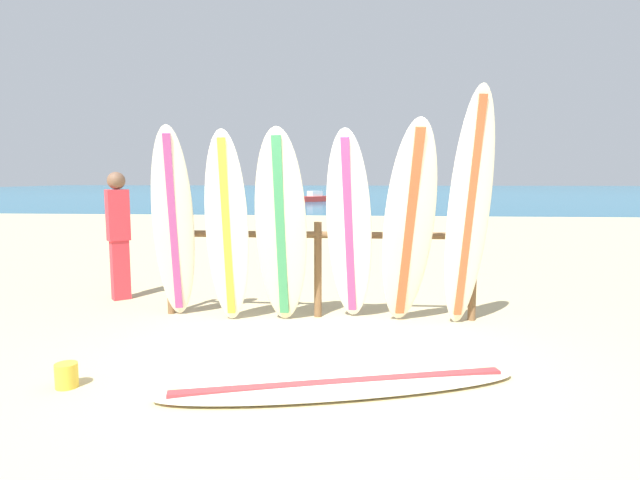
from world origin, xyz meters
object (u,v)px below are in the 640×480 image
object	(u,v)px
surfboard_leaning_center_right	(409,227)
surfboard_lying_on_sand	(342,385)
surfboard_leaning_center	(349,229)
surfboard_leaning_right	(469,211)
surfboard_rack	(318,254)
sand_bucket	(66,375)
surfboard_leaning_left	(227,229)
small_boat_offshore	(315,198)
surfboard_leaning_far_left	(173,225)
beachgoer_standing	(118,230)
surfboard_leaning_center_left	(281,228)

from	to	relation	value
surfboard_leaning_center_right	surfboard_lying_on_sand	bearing A→B (deg)	-110.51
surfboard_leaning_center	surfboard_leaning_right	bearing A→B (deg)	-4.46
surfboard_rack	sand_bucket	world-z (taller)	surfboard_rack
surfboard_leaning_left	small_boat_offshore	distance (m)	29.86
surfboard_rack	surfboard_leaning_right	distance (m)	1.77
surfboard_leaning_right	small_boat_offshore	bearing A→B (deg)	98.51
surfboard_rack	surfboard_leaning_right	xyz separation A→B (m)	(1.65, -0.39, 0.53)
surfboard_leaning_right	surfboard_leaning_far_left	bearing A→B (deg)	178.22
surfboard_leaning_center_right	small_boat_offshore	xyz separation A→B (m)	(-3.82, 29.80, -0.87)
surfboard_leaning_center	surfboard_lying_on_sand	size ratio (longest dim) A/B	0.74
surfboard_leaning_center_right	sand_bucket	xyz separation A→B (m)	(-2.81, -1.84, -1.03)
surfboard_leaning_far_left	beachgoer_standing	bearing A→B (deg)	139.52
surfboard_leaning_far_left	surfboard_leaning_center_right	size ratio (longest dim) A/B	0.99
small_boat_offshore	sand_bucket	world-z (taller)	small_boat_offshore
sand_bucket	beachgoer_standing	bearing A→B (deg)	107.93
surfboard_leaning_far_left	beachgoer_standing	distance (m)	1.48
beachgoer_standing	small_boat_offshore	xyz separation A→B (m)	(-0.06, 28.70, -0.69)
surfboard_leaning_center	sand_bucket	world-z (taller)	surfboard_leaning_center
surfboard_leaning_left	beachgoer_standing	world-z (taller)	surfboard_leaning_left
surfboard_leaning_center_right	beachgoer_standing	world-z (taller)	surfboard_leaning_center_right
surfboard_leaning_center_left	surfboard_leaning_center	distance (m)	0.76
surfboard_rack	surfboard_leaning_center_left	size ratio (longest dim) A/B	1.69
surfboard_lying_on_sand	sand_bucket	xyz separation A→B (m)	(-2.17, -0.14, 0.06)
surfboard_leaning_right	beachgoer_standing	xyz separation A→B (m)	(-4.39, 1.06, -0.34)
surfboard_leaning_center	sand_bucket	xyz separation A→B (m)	(-2.17, -1.98, -0.99)
surfboard_leaning_right	surfboard_rack	bearing A→B (deg)	166.71
surfboard_leaning_center_left	beachgoer_standing	xyz separation A→B (m)	(-2.37, 1.03, -0.15)
surfboard_leaning_left	surfboard_leaning_center_left	world-z (taller)	surfboard_leaning_center_left
surfboard_leaning_center_right	beachgoer_standing	xyz separation A→B (m)	(-3.76, 1.10, -0.18)
surfboard_leaning_center_right	surfboard_leaning_far_left	bearing A→B (deg)	176.85
surfboard_lying_on_sand	surfboard_leaning_far_left	bearing A→B (deg)	137.36
surfboard_rack	beachgoer_standing	world-z (taller)	beachgoer_standing
surfboard_leaning_center_right	surfboard_leaning_center	bearing A→B (deg)	167.40
surfboard_leaning_left	surfboard_lying_on_sand	world-z (taller)	surfboard_leaning_left
surfboard_leaning_center	beachgoer_standing	xyz separation A→B (m)	(-3.12, 0.96, -0.13)
surfboard_leaning_far_left	surfboard_leaning_center_left	xyz separation A→B (m)	(1.25, -0.08, -0.02)
surfboard_leaning_left	surfboard_leaning_center_right	bearing A→B (deg)	-0.21
surfboard_leaning_center_left	sand_bucket	world-z (taller)	surfboard_leaning_center_left
surfboard_leaning_far_left	surfboard_leaning_center_right	bearing A→B (deg)	-3.15
surfboard_leaning_far_left	surfboard_leaning_left	size ratio (longest dim) A/B	1.03
surfboard_leaning_far_left	beachgoer_standing	size ratio (longest dim) A/B	1.29
surfboard_leaning_far_left	surfboard_leaning_center_right	world-z (taller)	surfboard_leaning_center_right
surfboard_leaning_right	sand_bucket	xyz separation A→B (m)	(-3.44, -1.88, -1.20)
surfboard_leaning_left	surfboard_leaning_right	distance (m)	2.63
surfboard_leaning_left	surfboard_leaning_center_right	world-z (taller)	surfboard_leaning_center_right
surfboard_rack	surfboard_leaning_center_left	xyz separation A→B (m)	(-0.38, -0.37, 0.33)
surfboard_leaning_center_left	surfboard_leaning_right	xyz separation A→B (m)	(2.03, -0.02, 0.20)
surfboard_rack	surfboard_leaning_left	bearing A→B (deg)	-156.32
surfboard_lying_on_sand	surfboard_leaning_center	bearing A→B (deg)	90.10
surfboard_rack	surfboard_leaning_center_right	size ratio (longest dim) A/B	1.64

